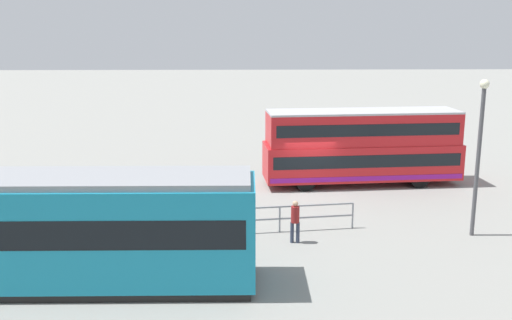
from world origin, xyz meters
name	(u,v)px	position (x,y,z in m)	size (l,w,h in m)	color
ground_plane	(310,191)	(0.00, 0.00, 0.00)	(160.00, 160.00, 0.00)	gray
double_decker_bus	(362,147)	(-2.81, -1.36, 1.96)	(10.20, 3.29, 3.85)	red
tram_yellow	(34,230)	(9.87, 10.57, 1.87)	(13.85, 2.83, 3.61)	teal
pedestrian_near_railing	(205,220)	(4.77, 6.92, 0.90)	(0.45, 0.45, 1.58)	#4C3F2D
pedestrian_crossing	(295,219)	(1.36, 7.03, 0.95)	(0.36, 0.36, 1.66)	#33384C
pedestrian_railing	(280,214)	(1.86, 5.82, 0.73)	(6.06, 0.86, 1.08)	gray
info_sign	(183,196)	(5.63, 6.40, 1.68)	(1.09, 0.38, 2.41)	slate
street_lamp	(479,145)	(-5.69, 6.38, 3.63)	(0.36, 0.36, 6.13)	#4C4C51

